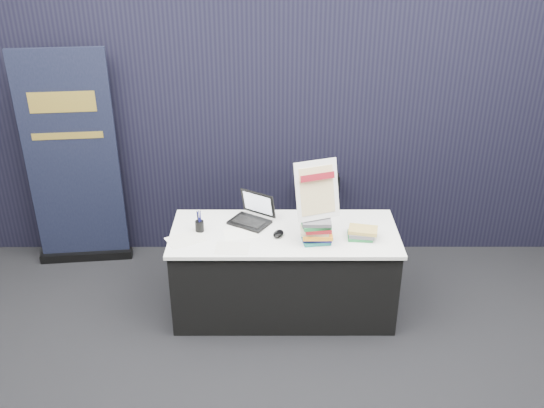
{
  "coord_description": "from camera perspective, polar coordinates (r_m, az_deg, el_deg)",
  "views": [
    {
      "loc": [
        -0.1,
        -3.61,
        3.13
      ],
      "look_at": [
        -0.1,
        0.55,
        1.0
      ],
      "focal_mm": 40.0,
      "sensor_mm": 36.0,
      "label": 1
    }
  ],
  "objects": [
    {
      "name": "stacking_chair",
      "position": [
        5.59,
        4.42,
        -1.29
      ],
      "size": [
        0.41,
        0.41,
        0.85
      ],
      "rotation": [
        0.0,
        0.0,
        0.06
      ],
      "color": "black",
      "rests_on": "floor"
    },
    {
      "name": "drape_partition",
      "position": [
        5.55,
        1.01,
        6.81
      ],
      "size": [
        6.0,
        0.08,
        2.4
      ],
      "primitive_type": "cube",
      "color": "black",
      "rests_on": "floor"
    },
    {
      "name": "laptop",
      "position": [
        4.92,
        -2.13,
        -1.03
      ],
      "size": [
        0.38,
        0.39,
        0.24
      ],
      "rotation": [
        0.0,
        0.0,
        -0.56
      ],
      "color": "black",
      "rests_on": "display_table"
    },
    {
      "name": "pullup_banner",
      "position": [
        5.72,
        -18.11,
        2.74
      ],
      "size": [
        0.86,
        0.19,
        2.02
      ],
      "rotation": [
        0.0,
        0.0,
        0.11
      ],
      "color": "black",
      "rests_on": "floor"
    },
    {
      "name": "mouse",
      "position": [
        4.72,
        0.61,
        -2.81
      ],
      "size": [
        0.11,
        0.14,
        0.04
      ],
      "primitive_type": "ellipsoid",
      "rotation": [
        0.0,
        0.0,
        -0.35
      ],
      "color": "black",
      "rests_on": "display_table"
    },
    {
      "name": "floor",
      "position": [
        4.78,
        1.22,
        -13.79
      ],
      "size": [
        8.0,
        8.0,
        0.0
      ],
      "primitive_type": "plane",
      "color": "black",
      "rests_on": "ground"
    },
    {
      "name": "pen_cup",
      "position": [
        4.81,
        -6.84,
        -2.08
      ],
      "size": [
        0.08,
        0.08,
        0.09
      ],
      "primitive_type": "cylinder",
      "rotation": [
        0.0,
        0.0,
        0.2
      ],
      "color": "black",
      "rests_on": "display_table"
    },
    {
      "name": "book_stack_short",
      "position": [
        4.74,
        8.46,
        -2.72
      ],
      "size": [
        0.22,
        0.18,
        0.09
      ],
      "rotation": [
        0.0,
        0.0,
        -0.11
      ],
      "color": "#217F3D",
      "rests_on": "display_table"
    },
    {
      "name": "book_stack_tall",
      "position": [
        4.62,
        4.15,
        -2.49
      ],
      "size": [
        0.22,
        0.17,
        0.2
      ],
      "rotation": [
        0.0,
        0.0,
        0.05
      ],
      "color": "#1B6662",
      "rests_on": "display_table"
    },
    {
      "name": "info_sign",
      "position": [
        4.5,
        4.26,
        1.25
      ],
      "size": [
        0.36,
        0.23,
        0.46
      ],
      "rotation": [
        0.0,
        0.0,
        0.34
      ],
      "color": "black",
      "rests_on": "book_stack_tall"
    },
    {
      "name": "wall_back",
      "position": [
        7.73,
        0.74,
        16.86
      ],
      "size": [
        8.0,
        0.02,
        3.5
      ],
      "primitive_type": "cube",
      "color": "beige",
      "rests_on": "floor"
    },
    {
      "name": "brochure_mid",
      "position": [
        4.58,
        -3.76,
        -4.17
      ],
      "size": [
        0.26,
        0.2,
        0.0
      ],
      "primitive_type": "cube",
      "rotation": [
        0.0,
        0.0,
        -0.06
      ],
      "color": "silver",
      "rests_on": "display_table"
    },
    {
      "name": "display_table",
      "position": [
        4.99,
        1.13,
        -6.36
      ],
      "size": [
        1.8,
        0.75,
        0.75
      ],
      "color": "black",
      "rests_on": "floor"
    },
    {
      "name": "brochure_right",
      "position": [
        4.77,
        -2.96,
        -2.79
      ],
      "size": [
        0.3,
        0.24,
        0.0
      ],
      "primitive_type": "cube",
      "rotation": [
        0.0,
        0.0,
        0.22
      ],
      "color": "white",
      "rests_on": "display_table"
    },
    {
      "name": "brochure_left",
      "position": [
        4.74,
        -8.14,
        -3.29
      ],
      "size": [
        0.34,
        0.31,
        0.0
      ],
      "primitive_type": "cube",
      "rotation": [
        0.0,
        0.0,
        0.53
      ],
      "color": "silver",
      "rests_on": "display_table"
    }
  ]
}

